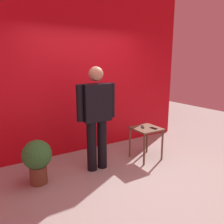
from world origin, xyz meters
TOP-DOWN VIEW (x-y plane):
  - ground_plane at (0.00, 0.00)m, footprint 12.00×12.00m
  - back_wall_red at (0.00, 1.58)m, footprint 4.79×0.12m
  - standing_person at (-0.23, 0.61)m, footprint 0.69×0.26m
  - side_table at (0.77, 0.50)m, footprint 0.49×0.49m
  - cell_phone at (0.86, 0.40)m, footprint 0.08×0.15m
  - tv_remote at (0.73, 0.57)m, footprint 0.13×0.17m
  - potted_plant at (-1.22, 0.65)m, footprint 0.44×0.44m

SIDE VIEW (x-z plane):
  - ground_plane at x=0.00m, z-range 0.00..0.00m
  - potted_plant at x=-1.22m, z-range 0.06..0.75m
  - side_table at x=0.77m, z-range 0.20..0.81m
  - cell_phone at x=0.86m, z-range 0.61..0.62m
  - tv_remote at x=0.73m, z-range 0.61..0.63m
  - standing_person at x=-0.23m, z-range 0.11..1.86m
  - back_wall_red at x=0.00m, z-range 0.00..3.32m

